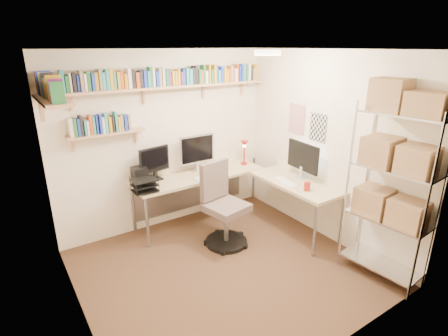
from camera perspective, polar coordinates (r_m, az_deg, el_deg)
The scene contains 6 objects.
ground at distance 4.38m, azimuth 0.24°, elevation -16.05°, with size 3.20×3.20×0.00m, color #48351F.
room_shell at distance 3.70m, azimuth 0.33°, elevation 3.91°, with size 3.24×3.04×2.52m.
wall_shelves at distance 4.57m, azimuth -13.53°, elevation 12.50°, with size 3.12×1.09×0.80m.
corner_desk at distance 4.97m, azimuth -1.23°, elevation -1.65°, with size 2.34×1.98×1.32m.
office_chair at distance 4.66m, azimuth -0.17°, elevation -6.97°, with size 0.59×0.60×1.12m.
wire_rack at distance 4.06m, azimuth 26.35°, elevation 0.98°, with size 0.50×0.90×2.23m.
Camera 1 is at (-2.00, -2.95, 2.54)m, focal length 28.00 mm.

